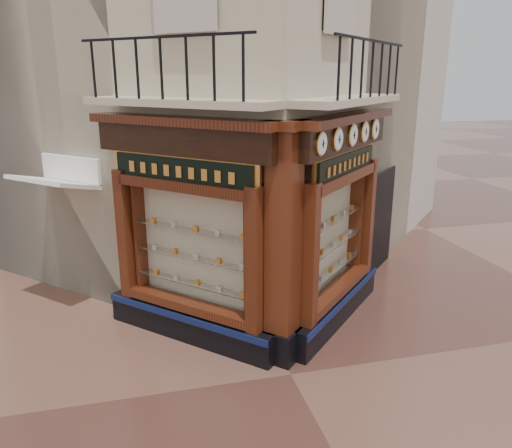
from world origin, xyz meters
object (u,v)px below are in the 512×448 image
object	(u,v)px
clock_b	(337,139)
awning	(68,305)
corner_pilaster	(283,250)
clock_e	(375,129)
clock_c	(352,135)
clock_d	(364,132)
clock_a	(321,144)
signboard_right	(346,164)
signboard_left	(181,171)

from	to	relation	value
clock_b	awning	size ratio (longest dim) A/B	0.23
corner_pilaster	clock_e	distance (m)	3.38
clock_c	clock_d	world-z (taller)	clock_c
clock_a	clock_e	bearing A→B (deg)	0.00
corner_pilaster	clock_a	xyz separation A→B (m)	(0.55, -0.05, 1.67)
signboard_right	corner_pilaster	bearing A→B (deg)	169.75
clock_d	signboard_left	distance (m)	3.45
clock_d	awning	size ratio (longest dim) A/B	0.24
signboard_left	signboard_right	xyz separation A→B (m)	(2.92, 0.00, -0.00)
clock_d	signboard_right	bearing A→B (deg)	168.75
clock_b	awning	bearing A→B (deg)	106.06
clock_d	awning	bearing A→B (deg)	118.19
clock_a	clock_c	world-z (taller)	clock_c
clock_d	signboard_left	size ratio (longest dim) A/B	0.18
awning	corner_pilaster	bearing A→B (deg)	-174.06
corner_pilaster	clock_a	size ratio (longest dim) A/B	10.80
corner_pilaster	signboard_right	distance (m)	2.12
clock_a	clock_d	size ratio (longest dim) A/B	0.94
clock_c	clock_b	bearing A→B (deg)	180.00
clock_e	clock_c	bearing A→B (deg)	-180.00
awning	clock_c	bearing A→B (deg)	-157.29
clock_c	corner_pilaster	bearing A→B (deg)	165.83
clock_c	clock_e	world-z (taller)	clock_e
clock_a	clock_b	xyz separation A→B (m)	(0.46, 0.46, -0.00)
clock_b	clock_d	bearing A→B (deg)	0.00
corner_pilaster	clock_d	distance (m)	2.88
clock_a	signboard_left	distance (m)	2.34
awning	signboard_right	size ratio (longest dim) A/B	0.83
clock_e	signboard_right	xyz separation A→B (m)	(-0.89, -0.74, -0.52)
corner_pilaster	clock_b	distance (m)	2.00
clock_c	awning	world-z (taller)	clock_c
clock_d	signboard_left	xyz separation A→B (m)	(-3.39, -0.31, -0.52)
clock_a	clock_d	xyz separation A→B (m)	(1.38, 1.38, 0.00)
clock_a	clock_b	world-z (taller)	clock_b
signboard_left	clock_e	bearing A→B (deg)	-124.05
corner_pilaster	clock_a	distance (m)	1.76
corner_pilaster	clock_d	bearing A→B (deg)	-10.49
corner_pilaster	clock_c	size ratio (longest dim) A/B	10.00
corner_pilaster	signboard_left	size ratio (longest dim) A/B	1.83
signboard_left	signboard_right	world-z (taller)	signboard_left
clock_c	clock_d	size ratio (longest dim) A/B	1.02
signboard_left	signboard_right	bearing A→B (deg)	-135.00
clock_e	signboard_right	size ratio (longest dim) A/B	0.21
signboard_left	signboard_right	size ratio (longest dim) A/B	1.10
clock_b	clock_d	distance (m)	1.30
clock_b	signboard_left	bearing A→B (deg)	121.30
clock_a	clock_e	distance (m)	2.55
clock_c	clock_e	xyz separation A→B (m)	(0.86, 0.86, 0.00)
clock_a	awning	size ratio (longest dim) A/B	0.22
awning	signboard_left	distance (m)	4.36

